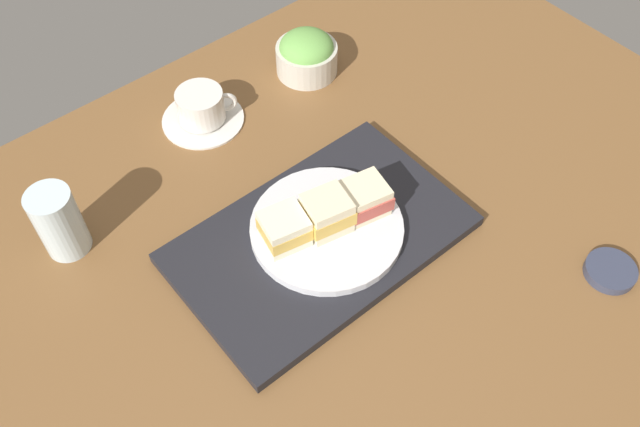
{
  "coord_description": "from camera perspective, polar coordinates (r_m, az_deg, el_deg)",
  "views": [
    {
      "loc": [
        -43.13,
        -46.28,
        85.61
      ],
      "look_at": [
        -3.7,
        1.37,
        5.0
      ],
      "focal_mm": 38.59,
      "sensor_mm": 36.0,
      "label": 1
    }
  ],
  "objects": [
    {
      "name": "ground_plane",
      "position": [
        1.08,
        1.98,
        -1.55
      ],
      "size": [
        140.0,
        100.0,
        3.0
      ],
      "primitive_type": "cube",
      "color": "brown"
    },
    {
      "name": "serving_tray",
      "position": [
        1.04,
        -0.13,
        -2.04
      ],
      "size": [
        43.15,
        26.85,
        1.93
      ],
      "primitive_type": "cube",
      "color": "black",
      "rests_on": "ground_plane"
    },
    {
      "name": "sandwich_plate",
      "position": [
        1.03,
        0.42,
        -1.08
      ],
      "size": [
        23.08,
        23.08,
        1.39
      ],
      "primitive_type": "cylinder",
      "color": "silver",
      "rests_on": "serving_tray"
    },
    {
      "name": "sandwich_near",
      "position": [
        0.99,
        -2.97,
        -1.29
      ],
      "size": [
        7.42,
        7.11,
        5.17
      ],
      "color": "#EFE5C1",
      "rests_on": "sandwich_plate"
    },
    {
      "name": "sandwich_middle",
      "position": [
        1.0,
        0.43,
        0.17
      ],
      "size": [
        7.84,
        7.2,
        5.97
      ],
      "color": "beige",
      "rests_on": "sandwich_plate"
    },
    {
      "name": "sandwich_far",
      "position": [
        1.02,
        3.72,
        1.31
      ],
      "size": [
        7.85,
        7.49,
        5.22
      ],
      "color": "beige",
      "rests_on": "sandwich_plate"
    },
    {
      "name": "salad_bowl",
      "position": [
        1.29,
        -1.12,
        13.08
      ],
      "size": [
        11.29,
        11.29,
        8.19
      ],
      "color": "beige",
      "rests_on": "ground_plane"
    },
    {
      "name": "coffee_cup",
      "position": [
        1.21,
        -9.78,
        8.53
      ],
      "size": [
        14.33,
        14.33,
        6.23
      ],
      "color": "silver",
      "rests_on": "ground_plane"
    },
    {
      "name": "drinking_glass",
      "position": [
        1.07,
        -20.85,
        -0.66
      ],
      "size": [
        6.64,
        6.64,
        11.7
      ],
      "primitive_type": "cylinder",
      "color": "silver",
      "rests_on": "ground_plane"
    },
    {
      "name": "small_sauce_dish",
      "position": [
        1.09,
        22.93,
        -4.41
      ],
      "size": [
        7.52,
        7.52,
        1.5
      ],
      "primitive_type": "cylinder",
      "color": "#33384C",
      "rests_on": "ground_plane"
    }
  ]
}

